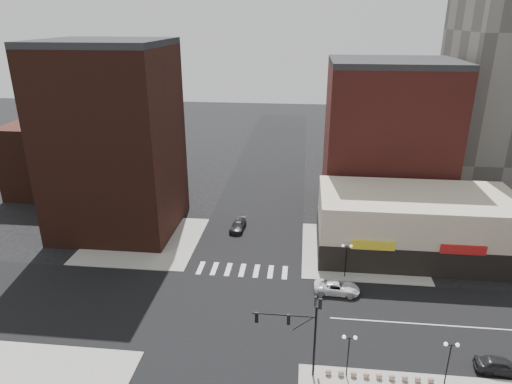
{
  "coord_description": "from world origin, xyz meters",
  "views": [
    {
      "loc": [
        6.71,
        -38.92,
        28.54
      ],
      "look_at": [
        1.79,
        6.05,
        11.0
      ],
      "focal_mm": 32.0,
      "sensor_mm": 36.0,
      "label": 1
    }
  ],
  "objects_px": {
    "white_suv": "(337,287)",
    "dark_sedan_north": "(238,226)",
    "traffic_signal": "(304,324)",
    "street_lamp_se_b": "(450,353)",
    "dark_sedan_east": "(501,366)",
    "street_lamp_ne": "(347,252)",
    "street_lamp_se_a": "(349,346)"
  },
  "relations": [
    {
      "from": "dark_sedan_north",
      "to": "street_lamp_ne",
      "type": "bearing_deg",
      "value": -33.74
    },
    {
      "from": "white_suv",
      "to": "street_lamp_ne",
      "type": "bearing_deg",
      "value": -16.51
    },
    {
      "from": "dark_sedan_east",
      "to": "dark_sedan_north",
      "type": "bearing_deg",
      "value": 51.52
    },
    {
      "from": "street_lamp_se_a",
      "to": "street_lamp_ne",
      "type": "xyz_separation_m",
      "value": [
        1.0,
        16.0,
        0.0
      ]
    },
    {
      "from": "street_lamp_se_b",
      "to": "dark_sedan_east",
      "type": "relative_size",
      "value": 0.99
    },
    {
      "from": "street_lamp_se_b",
      "to": "street_lamp_ne",
      "type": "distance_m",
      "value": 17.46
    },
    {
      "from": "street_lamp_se_a",
      "to": "white_suv",
      "type": "distance_m",
      "value": 12.9
    },
    {
      "from": "street_lamp_ne",
      "to": "dark_sedan_east",
      "type": "bearing_deg",
      "value": -49.15
    },
    {
      "from": "white_suv",
      "to": "dark_sedan_north",
      "type": "relative_size",
      "value": 1.11
    },
    {
      "from": "street_lamp_ne",
      "to": "white_suv",
      "type": "height_order",
      "value": "street_lamp_ne"
    },
    {
      "from": "traffic_signal",
      "to": "white_suv",
      "type": "relative_size",
      "value": 1.56
    },
    {
      "from": "street_lamp_se_a",
      "to": "dark_sedan_north",
      "type": "distance_m",
      "value": 30.32
    },
    {
      "from": "street_lamp_se_a",
      "to": "street_lamp_ne",
      "type": "relative_size",
      "value": 1.0
    },
    {
      "from": "traffic_signal",
      "to": "street_lamp_se_b",
      "type": "xyz_separation_m",
      "value": [
        11.76,
        -0.17,
        -1.67
      ]
    },
    {
      "from": "street_lamp_ne",
      "to": "dark_sedan_north",
      "type": "xyz_separation_m",
      "value": [
        -14.23,
        11.15,
        -2.64
      ]
    },
    {
      "from": "dark_sedan_north",
      "to": "traffic_signal",
      "type": "bearing_deg",
      "value": -66.32
    },
    {
      "from": "street_lamp_se_b",
      "to": "dark_sedan_north",
      "type": "xyz_separation_m",
      "value": [
        -21.23,
        27.15,
        -2.64
      ]
    },
    {
      "from": "street_lamp_se_a",
      "to": "dark_sedan_east",
      "type": "relative_size",
      "value": 0.99
    },
    {
      "from": "traffic_signal",
      "to": "street_lamp_ne",
      "type": "xyz_separation_m",
      "value": [
        4.76,
        15.83,
        -1.67
      ]
    },
    {
      "from": "white_suv",
      "to": "dark_sedan_east",
      "type": "relative_size",
      "value": 1.19
    },
    {
      "from": "traffic_signal",
      "to": "dark_sedan_east",
      "type": "bearing_deg",
      "value": 6.19
    },
    {
      "from": "street_lamp_se_b",
      "to": "dark_sedan_north",
      "type": "distance_m",
      "value": 34.57
    },
    {
      "from": "street_lamp_se_a",
      "to": "white_suv",
      "type": "relative_size",
      "value": 0.84
    },
    {
      "from": "street_lamp_ne",
      "to": "dark_sedan_north",
      "type": "distance_m",
      "value": 18.27
    },
    {
      "from": "street_lamp_ne",
      "to": "white_suv",
      "type": "distance_m",
      "value": 4.39
    },
    {
      "from": "street_lamp_se_a",
      "to": "street_lamp_se_b",
      "type": "distance_m",
      "value": 8.0
    },
    {
      "from": "street_lamp_se_a",
      "to": "street_lamp_ne",
      "type": "distance_m",
      "value": 16.03
    },
    {
      "from": "street_lamp_se_a",
      "to": "dark_sedan_east",
      "type": "bearing_deg",
      "value": 8.68
    },
    {
      "from": "street_lamp_se_a",
      "to": "street_lamp_se_b",
      "type": "xyz_separation_m",
      "value": [
        8.0,
        0.0,
        0.0
      ]
    },
    {
      "from": "traffic_signal",
      "to": "street_lamp_se_b",
      "type": "height_order",
      "value": "traffic_signal"
    },
    {
      "from": "dark_sedan_north",
      "to": "street_lamp_se_b",
      "type": "bearing_deg",
      "value": -47.63
    },
    {
      "from": "dark_sedan_north",
      "to": "street_lamp_se_a",
      "type": "bearing_deg",
      "value": -59.67
    }
  ]
}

